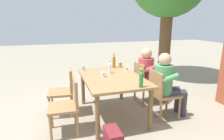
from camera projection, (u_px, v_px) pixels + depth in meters
name	position (u px, v px, depth m)	size (l,w,h in m)	color
ground_plane	(112.00, 115.00, 3.58)	(24.00, 24.00, 0.00)	gray
dining_table	(112.00, 81.00, 3.42)	(1.48, 1.01, 0.75)	#A37547
chair_far_left	(144.00, 81.00, 4.00)	(0.46, 0.46, 0.87)	#A37547
chair_far_right	(161.00, 92.00, 3.38)	(0.45, 0.45, 0.87)	#A37547
chair_near_right	(68.00, 103.00, 2.91)	(0.46, 0.46, 0.87)	#A37547
chair_near_left	(65.00, 89.00, 3.52)	(0.49, 0.49, 0.87)	#A37547
person_in_white_shirt	(149.00, 73.00, 3.99)	(0.47, 0.62, 1.18)	#B7424C
person_in_plaid_shirt	(167.00, 82.00, 3.37)	(0.47, 0.62, 1.18)	#4C935B
bottle_green	(141.00, 79.00, 2.82)	(0.06, 0.06, 0.29)	#287A38
bottle_clear	(110.00, 68.00, 3.58)	(0.06, 0.06, 0.25)	white
bottle_amber	(114.00, 61.00, 4.02)	(0.06, 0.06, 0.31)	#996019
cup_terracotta	(120.00, 65.00, 4.07)	(0.07, 0.07, 0.10)	#BC6B47
cup_steel	(83.00, 68.00, 3.84)	(0.07, 0.07, 0.08)	#B2B7BC
cup_glass	(103.00, 75.00, 3.36)	(0.08, 0.08, 0.09)	silver
table_knife	(126.00, 70.00, 3.84)	(0.21, 0.15, 0.01)	silver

